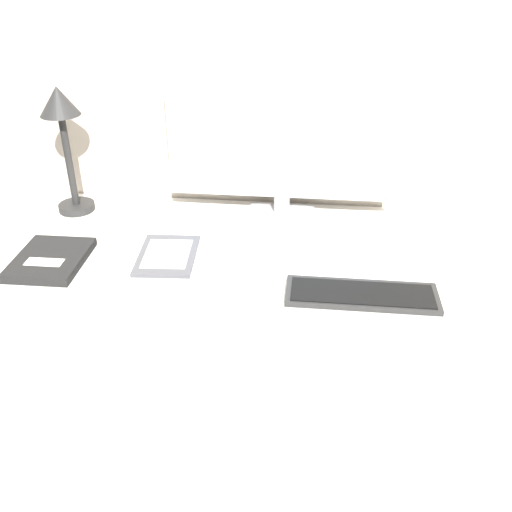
% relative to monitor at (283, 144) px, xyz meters
% --- Properties ---
extents(wall_back, '(3.60, 0.05, 2.40)m').
position_rel_monitor_xyz_m(wall_back, '(0.01, 0.11, 0.26)').
color(wall_back, beige).
rests_on(wall_back, ground_plane).
extents(desk, '(1.38, 0.74, 0.73)m').
position_rel_monitor_xyz_m(desk, '(0.01, -0.29, -0.57)').
color(desk, silver).
rests_on(desk, ground_plane).
extents(monitor, '(0.63, 0.11, 0.40)m').
position_rel_monitor_xyz_m(monitor, '(0.00, 0.00, 0.00)').
color(monitor, '#B7B7BC').
rests_on(monitor, desk).
extents(keyboard, '(0.34, 0.11, 0.01)m').
position_rel_monitor_xyz_m(keyboard, '(0.21, -0.40, -0.20)').
color(keyboard, '#282828').
rests_on(keyboard, desk).
extents(laptop, '(0.33, 0.26, 0.02)m').
position_rel_monitor_xyz_m(laptop, '(-0.28, -0.29, -0.20)').
color(laptop, silver).
rests_on(laptop, desk).
extents(ereader, '(0.15, 0.20, 0.01)m').
position_rel_monitor_xyz_m(ereader, '(-0.26, -0.31, -0.18)').
color(ereader, '#4C4C51').
rests_on(ereader, laptop).
extents(desk_lamp, '(0.11, 0.11, 0.36)m').
position_rel_monitor_xyz_m(desk_lamp, '(-0.60, -0.03, 0.04)').
color(desk_lamp, '#282828').
rests_on(desk_lamp, desk).
extents(notebook, '(0.17, 0.21, 0.02)m').
position_rel_monitor_xyz_m(notebook, '(-0.55, -0.33, -0.20)').
color(notebook, black).
rests_on(notebook, desk).
extents(coffee_mug, '(0.12, 0.09, 0.09)m').
position_rel_monitor_xyz_m(coffee_mug, '(0.31, -0.23, -0.17)').
color(coffee_mug, white).
rests_on(coffee_mug, desk).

